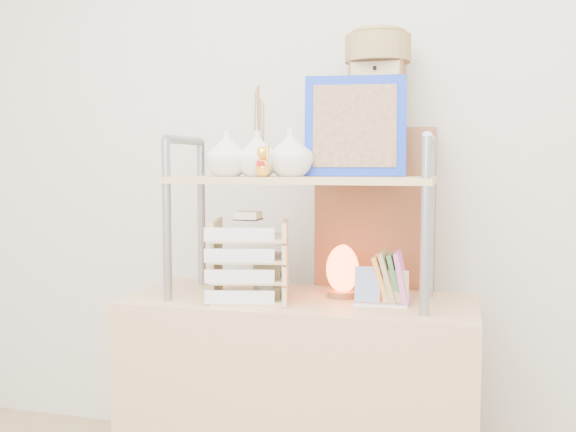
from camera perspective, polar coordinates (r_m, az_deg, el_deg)
name	(u,v)px	position (r m, az deg, el deg)	size (l,w,h in m)	color
desk	(300,403)	(2.35, 1.08, -16.27)	(1.20, 0.50, 0.75)	tan
cabinet	(376,301)	(2.58, 7.80, -7.48)	(0.45, 0.24, 1.35)	brown
hutch	(291,169)	(2.22, 0.26, 4.18)	(0.90, 0.34, 0.77)	gray
letter_tray	(249,265)	(2.20, -3.48, -4.35)	(0.30, 0.29, 0.31)	tan
salt_lamp	(342,271)	(2.25, 4.86, -4.85)	(0.12, 0.11, 0.19)	brown
desk_clock	(267,282)	(2.20, -1.88, -5.87)	(0.10, 0.06, 0.13)	tan
postcard_stand	(381,295)	(2.15, 8.23, -6.94)	(0.18, 0.06, 0.13)	white
drawer_chest	(377,96)	(2.51, 7.94, 10.53)	(0.20, 0.16, 0.25)	brown
woven_basket	(378,49)	(2.54, 7.99, 14.45)	(0.25, 0.25, 0.10)	olive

